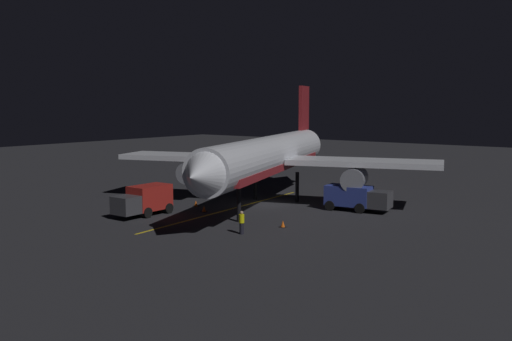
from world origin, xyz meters
TOP-DOWN VIEW (x-y plane):
  - ground_plane at (0.00, 0.00)m, footprint 180.00×180.00m
  - apron_guide_stripe at (1.52, 4.00)m, footprint 1.79×23.90m
  - airliner at (0.19, -0.57)m, footprint 31.48×35.36m
  - baggage_truck at (5.60, 10.55)m, footprint 2.36×5.43m
  - catering_truck at (-8.02, -2.26)m, footprint 6.05×2.92m
  - ground_crew_worker at (-5.50, 11.13)m, footprint 0.40×0.40m
  - traffic_cone_near_left at (5.03, 4.74)m, footprint 0.50×0.50m
  - traffic_cone_near_right at (2.60, 6.29)m, footprint 0.50×0.50m
  - traffic_cone_under_wing at (-6.64, 7.37)m, footprint 0.50×0.50m

SIDE VIEW (x-z plane):
  - ground_plane at x=0.00m, z-range -0.20..0.00m
  - apron_guide_stripe at x=1.52m, z-range 0.00..0.01m
  - traffic_cone_near_left at x=5.03m, z-range -0.03..0.52m
  - traffic_cone_near_right at x=2.60m, z-range -0.03..0.52m
  - traffic_cone_under_wing at x=-6.64m, z-range -0.03..0.52m
  - ground_crew_worker at x=-5.50m, z-range 0.02..1.76m
  - catering_truck at x=-8.02m, z-range 0.05..2.30m
  - baggage_truck at x=5.60m, z-range 0.00..2.57m
  - airliner at x=0.19m, z-range -1.26..10.40m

